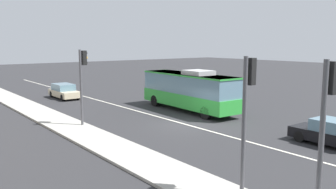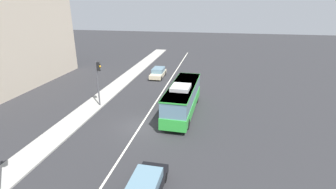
% 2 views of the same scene
% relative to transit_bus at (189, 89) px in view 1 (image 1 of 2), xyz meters
% --- Properties ---
extents(ground_plane, '(160.00, 160.00, 0.00)m').
position_rel_transit_bus_xyz_m(ground_plane, '(-3.73, 3.49, -1.81)').
color(ground_plane, '#28282B').
extents(sidewalk_kerb, '(80.00, 2.52, 0.14)m').
position_rel_transit_bus_xyz_m(sidewalk_kerb, '(-3.73, 10.28, -1.74)').
color(sidewalk_kerb, '#9E9B93').
rests_on(sidewalk_kerb, ground_plane).
extents(lane_centre_line, '(76.00, 0.16, 0.01)m').
position_rel_transit_bus_xyz_m(lane_centre_line, '(-3.73, 3.49, -1.80)').
color(lane_centre_line, silver).
rests_on(lane_centre_line, ground_plane).
extents(transit_bus, '(10.09, 2.90, 3.46)m').
position_rel_transit_bus_xyz_m(transit_bus, '(0.00, 0.00, 0.00)').
color(transit_bus, green).
rests_on(transit_bus, ground_plane).
extents(sedan_beige, '(4.51, 1.83, 1.46)m').
position_rel_transit_bus_xyz_m(sedan_beige, '(12.93, 5.62, -1.09)').
color(sedan_beige, '#C6B793').
rests_on(sedan_beige, ground_plane).
extents(sedan_black, '(4.54, 1.90, 1.46)m').
position_rel_transit_bus_xyz_m(sedan_black, '(-12.62, 0.44, -1.09)').
color(sedan_black, black).
rests_on(sedan_black, ground_plane).
extents(traffic_light_near_corner, '(0.34, 0.62, 5.20)m').
position_rel_transit_bus_xyz_m(traffic_light_near_corner, '(-13.91, 9.45, 1.75)').
color(traffic_light_near_corner, '#47474C').
rests_on(traffic_light_near_corner, ground_plane).
extents(traffic_light_mid_block, '(0.34, 0.62, 5.20)m').
position_rel_transit_bus_xyz_m(traffic_light_mid_block, '(-16.83, 9.44, 1.75)').
color(traffic_light_mid_block, '#47474C').
rests_on(traffic_light_mid_block, ground_plane).
extents(traffic_light_far_corner, '(0.33, 0.62, 5.20)m').
position_rel_transit_bus_xyz_m(traffic_light_far_corner, '(0.15, 9.30, 1.75)').
color(traffic_light_far_corner, '#47474C').
rests_on(traffic_light_far_corner, ground_plane).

